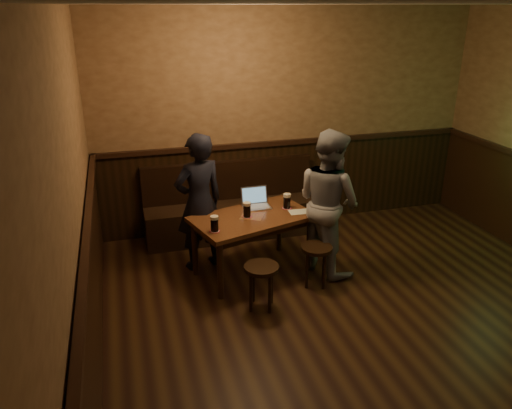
{
  "coord_description": "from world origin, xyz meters",
  "views": [
    {
      "loc": [
        -2.14,
        -3.04,
        2.79
      ],
      "look_at": [
        -0.82,
        1.63,
        0.85
      ],
      "focal_mm": 35.0,
      "sensor_mm": 36.0,
      "label": 1
    }
  ],
  "objects_px": {
    "bench": "(231,212)",
    "pint_left": "(214,224)",
    "pint_mid": "(247,210)",
    "stool_left": "(261,274)",
    "pub_table": "(252,224)",
    "pint_right": "(287,201)",
    "laptop": "(256,202)",
    "stool_right": "(316,254)",
    "person_suit": "(199,203)",
    "person_grey": "(328,202)"
  },
  "relations": [
    {
      "from": "bench",
      "to": "pint_left",
      "type": "xyz_separation_m",
      "value": [
        -0.47,
        -1.29,
        0.45
      ]
    },
    {
      "from": "pint_left",
      "to": "pint_mid",
      "type": "height_order",
      "value": "pint_mid"
    },
    {
      "from": "stool_left",
      "to": "pint_mid",
      "type": "xyz_separation_m",
      "value": [
        0.04,
        0.7,
        0.4
      ]
    },
    {
      "from": "pub_table",
      "to": "pint_right",
      "type": "relative_size",
      "value": 8.28
    },
    {
      "from": "pint_left",
      "to": "pint_mid",
      "type": "bearing_deg",
      "value": 32.86
    },
    {
      "from": "bench",
      "to": "laptop",
      "type": "height_order",
      "value": "bench"
    },
    {
      "from": "stool_right",
      "to": "pint_left",
      "type": "height_order",
      "value": "pint_left"
    },
    {
      "from": "bench",
      "to": "pint_mid",
      "type": "bearing_deg",
      "value": -93.45
    },
    {
      "from": "pub_table",
      "to": "person_suit",
      "type": "bearing_deg",
      "value": 133.71
    },
    {
      "from": "pub_table",
      "to": "pint_right",
      "type": "bearing_deg",
      "value": -1.97
    },
    {
      "from": "pint_mid",
      "to": "laptop",
      "type": "relative_size",
      "value": 0.56
    },
    {
      "from": "stool_left",
      "to": "pint_mid",
      "type": "bearing_deg",
      "value": 86.57
    },
    {
      "from": "pint_right",
      "to": "laptop",
      "type": "distance_m",
      "value": 0.36
    },
    {
      "from": "stool_left",
      "to": "pint_right",
      "type": "distance_m",
      "value": 1.06
    },
    {
      "from": "pint_mid",
      "to": "laptop",
      "type": "distance_m",
      "value": 0.33
    },
    {
      "from": "pint_mid",
      "to": "pub_table",
      "type": "bearing_deg",
      "value": 9.05
    },
    {
      "from": "pint_left",
      "to": "person_grey",
      "type": "xyz_separation_m",
      "value": [
        1.29,
        0.14,
        0.04
      ]
    },
    {
      "from": "pint_left",
      "to": "pint_right",
      "type": "height_order",
      "value": "pint_right"
    },
    {
      "from": "pint_right",
      "to": "laptop",
      "type": "xyz_separation_m",
      "value": [
        -0.32,
        0.15,
        -0.03
      ]
    },
    {
      "from": "pint_mid",
      "to": "bench",
      "type": "bearing_deg",
      "value": 86.55
    },
    {
      "from": "stool_right",
      "to": "pint_mid",
      "type": "distance_m",
      "value": 0.87
    },
    {
      "from": "bench",
      "to": "laptop",
      "type": "relative_size",
      "value": 7.28
    },
    {
      "from": "stool_left",
      "to": "laptop",
      "type": "bearing_deg",
      "value": 77.51
    },
    {
      "from": "bench",
      "to": "laptop",
      "type": "xyz_separation_m",
      "value": [
        0.11,
        -0.75,
        0.42
      ]
    },
    {
      "from": "laptop",
      "to": "pint_mid",
      "type": "bearing_deg",
      "value": -123.0
    },
    {
      "from": "pint_left",
      "to": "laptop",
      "type": "height_order",
      "value": "laptop"
    },
    {
      "from": "pint_right",
      "to": "pint_mid",
      "type": "bearing_deg",
      "value": -166.11
    },
    {
      "from": "pint_mid",
      "to": "laptop",
      "type": "xyz_separation_m",
      "value": [
        0.17,
        0.27,
        -0.03
      ]
    },
    {
      "from": "pub_table",
      "to": "bench",
      "type": "bearing_deg",
      "value": 73.46
    },
    {
      "from": "laptop",
      "to": "stool_right",
      "type": "bearing_deg",
      "value": -57.24
    },
    {
      "from": "person_suit",
      "to": "person_grey",
      "type": "relative_size",
      "value": 0.97
    },
    {
      "from": "bench",
      "to": "pub_table",
      "type": "relative_size",
      "value": 1.54
    },
    {
      "from": "bench",
      "to": "pint_right",
      "type": "xyz_separation_m",
      "value": [
        0.43,
        -0.91,
        0.45
      ]
    },
    {
      "from": "person_grey",
      "to": "pint_right",
      "type": "bearing_deg",
      "value": 38.24
    },
    {
      "from": "stool_right",
      "to": "pint_mid",
      "type": "height_order",
      "value": "pint_mid"
    },
    {
      "from": "pint_right",
      "to": "person_grey",
      "type": "distance_m",
      "value": 0.46
    },
    {
      "from": "pint_left",
      "to": "person_suit",
      "type": "distance_m",
      "value": 0.57
    },
    {
      "from": "bench",
      "to": "person_grey",
      "type": "bearing_deg",
      "value": -54.3
    },
    {
      "from": "pint_mid",
      "to": "laptop",
      "type": "bearing_deg",
      "value": 57.69
    },
    {
      "from": "pub_table",
      "to": "pint_right",
      "type": "height_order",
      "value": "pint_right"
    },
    {
      "from": "pint_left",
      "to": "person_suit",
      "type": "bearing_deg",
      "value": 95.52
    },
    {
      "from": "bench",
      "to": "pub_table",
      "type": "distance_m",
      "value": 1.06
    },
    {
      "from": "bench",
      "to": "stool_left",
      "type": "xyz_separation_m",
      "value": [
        -0.1,
        -1.72,
        0.06
      ]
    },
    {
      "from": "bench",
      "to": "stool_right",
      "type": "xyz_separation_m",
      "value": [
        0.58,
        -1.46,
        0.05
      ]
    },
    {
      "from": "bench",
      "to": "laptop",
      "type": "bearing_deg",
      "value": -81.61
    },
    {
      "from": "bench",
      "to": "stool_right",
      "type": "bearing_deg",
      "value": -68.43
    },
    {
      "from": "pub_table",
      "to": "stool_left",
      "type": "relative_size",
      "value": 3.09
    },
    {
      "from": "pint_left",
      "to": "laptop",
      "type": "relative_size",
      "value": 0.55
    },
    {
      "from": "pub_table",
      "to": "laptop",
      "type": "distance_m",
      "value": 0.32
    },
    {
      "from": "pint_right",
      "to": "person_suit",
      "type": "relative_size",
      "value": 0.11
    }
  ]
}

